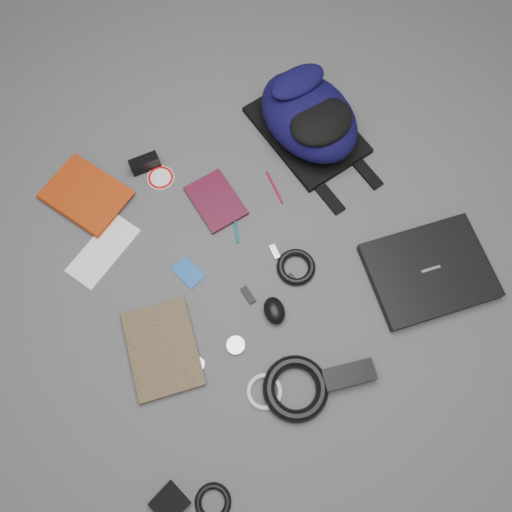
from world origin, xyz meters
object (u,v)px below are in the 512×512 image
laptop (429,271)px  pouch (169,503)px  compact_camera (145,164)px  power_brick (349,375)px  textbook_red (67,218)px  mouse (274,311)px  comic_book (130,358)px  dvd_case (216,201)px  backpack (309,116)px

laptop → pouch: 0.98m
compact_camera → power_brick: (0.17, -0.90, -0.01)m
compact_camera → textbook_red: bearing=-165.9°
textbook_red → mouse: 0.71m
comic_book → power_brick: (0.50, -0.37, 0.01)m
mouse → power_brick: size_ratio=0.58×
comic_book → pouch: same height
compact_camera → pouch: compact_camera is taller
dvd_case → power_brick: power_brick is taller
textbook_red → mouse: bearing=-81.1°
backpack → compact_camera: bearing=159.9°
dvd_case → textbook_red: bearing=155.5°
laptop → comic_book: 0.92m
comic_book → mouse: 0.43m
power_brick → mouse: bearing=124.6°
textbook_red → power_brick: bearing=-85.7°
mouse → power_brick: bearing=-58.4°
backpack → laptop: size_ratio=1.17×
backpack → textbook_red: size_ratio=1.64×
power_brick → dvd_case: bearing=111.7°
laptop → compact_camera: 0.95m
textbook_red → dvd_case: size_ratio=1.35×
dvd_case → power_brick: size_ratio=1.29×
mouse → dvd_case: bearing=99.9°
comic_book → dvd_case: comic_book is taller
dvd_case → mouse: 0.41m
mouse → pouch: size_ratio=1.07×
laptop → backpack: bearing=107.7°
textbook_red → comic_book: textbook_red is taller
dvd_case → pouch: (-0.54, -0.69, 0.00)m
backpack → compact_camera: backpack is taller
backpack → mouse: (-0.43, -0.47, -0.06)m
backpack → mouse: backpack is taller
comic_book → pouch: bearing=-86.5°
power_brick → pouch: bearing=-159.8°
laptop → mouse: 0.48m
backpack → compact_camera: 0.55m
mouse → power_brick: 0.28m
backpack → laptop: 0.62m
textbook_red → dvd_case: textbook_red is taller
backpack → dvd_case: (-0.39, -0.07, -0.08)m
laptop → textbook_red: size_ratio=1.40×
textbook_red → pouch: bearing=-121.5°
comic_book → dvd_case: (0.46, 0.30, -0.00)m
backpack → compact_camera: (-0.52, 0.16, -0.06)m
comic_book → power_brick: power_brick is taller
backpack → mouse: size_ratio=4.92×
compact_camera → pouch: (-0.41, -0.92, -0.02)m
textbook_red → backpack: bearing=-33.1°
textbook_red → dvd_case: bearing=-48.6°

